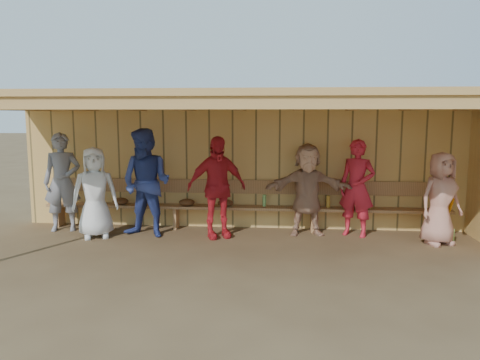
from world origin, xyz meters
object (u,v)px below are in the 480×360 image
object	(u,v)px
player_a	(62,182)
player_b	(95,193)
player_d	(217,187)
bench	(244,202)
player_h	(440,199)
player_f	(307,189)
player_c	(146,183)
player_g	(357,188)

from	to	relation	value
player_a	player_b	xyz separation A→B (m)	(0.79, -0.42, -0.12)
player_d	bench	bearing A→B (deg)	31.43
player_b	player_d	bearing A→B (deg)	-17.28
player_a	player_h	distance (m)	6.71
player_b	player_f	world-z (taller)	player_f
player_h	player_c	bearing A→B (deg)	156.93
player_g	bench	world-z (taller)	player_g
player_g	player_h	bearing A→B (deg)	6.39
player_c	player_h	distance (m)	5.03
player_b	player_d	size ratio (longest dim) A/B	0.89
player_f	player_d	bearing A→B (deg)	-174.96
player_d	player_g	bearing A→B (deg)	-17.25
player_a	player_c	distance (m)	1.70
player_h	bench	size ratio (longest dim) A/B	0.20
player_b	player_c	world-z (taller)	player_c
player_f	player_g	size ratio (longest dim) A/B	0.95
player_g	player_f	bearing A→B (deg)	-155.09
player_d	player_h	size ratio (longest dim) A/B	1.16
player_c	bench	world-z (taller)	player_c
player_d	player_h	xyz separation A→B (m)	(3.78, -0.11, -0.12)
player_b	player_h	size ratio (longest dim) A/B	1.03
player_a	player_f	bearing A→B (deg)	-12.20
player_d	player_h	world-z (taller)	player_d
player_a	player_d	world-z (taller)	player_a
player_f	bench	size ratio (longest dim) A/B	0.22
player_a	player_f	distance (m)	4.53
player_c	player_d	world-z (taller)	player_c
player_d	player_h	bearing A→B (deg)	-26.46
player_b	player_d	xyz separation A→B (m)	(2.14, 0.19, 0.10)
player_f	bench	bearing A→B (deg)	158.84
player_a	player_c	bearing A→B (deg)	-22.82
player_d	player_f	xyz separation A→B (m)	(1.60, 0.33, -0.07)
player_a	player_h	world-z (taller)	player_a
player_h	player_f	bearing A→B (deg)	146.29
player_b	player_d	distance (m)	2.15
player_b	bench	xyz separation A→B (m)	(2.56, 0.83, -0.28)
player_c	player_h	xyz separation A→B (m)	(5.02, -0.06, -0.19)
player_a	player_g	size ratio (longest dim) A/B	1.06
player_a	player_b	world-z (taller)	player_a
player_d	player_a	bearing A→B (deg)	150.67
player_a	bench	size ratio (longest dim) A/B	0.24
player_b	player_a	bearing A→B (deg)	129.37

